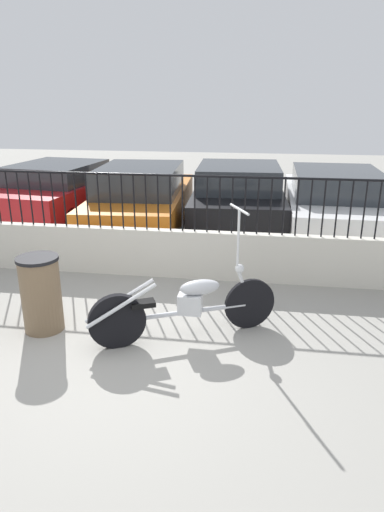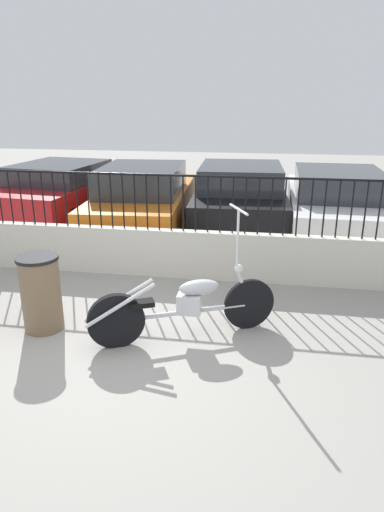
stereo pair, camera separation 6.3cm
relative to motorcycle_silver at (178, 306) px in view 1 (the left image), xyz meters
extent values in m
plane|color=gray|center=(-0.67, -0.58, -0.42)|extent=(40.00, 40.00, 0.00)
cube|color=beige|center=(-0.67, 1.96, -0.04)|extent=(8.95, 0.18, 0.76)
cylinder|color=black|center=(-3.14, 1.96, 0.78)|extent=(0.02, 0.02, 0.87)
cylinder|color=black|center=(-2.95, 1.96, 0.78)|extent=(0.02, 0.02, 0.87)
cylinder|color=black|center=(-2.76, 1.96, 0.78)|extent=(0.02, 0.02, 0.87)
cylinder|color=black|center=(-2.57, 1.96, 0.78)|extent=(0.02, 0.02, 0.87)
cylinder|color=black|center=(-2.38, 1.96, 0.78)|extent=(0.02, 0.02, 0.87)
cylinder|color=black|center=(-2.19, 1.96, 0.78)|extent=(0.02, 0.02, 0.87)
cylinder|color=black|center=(-2.00, 1.96, 0.78)|extent=(0.02, 0.02, 0.87)
cylinder|color=black|center=(-1.81, 1.96, 0.78)|extent=(0.02, 0.02, 0.87)
cylinder|color=black|center=(-1.62, 1.96, 0.78)|extent=(0.02, 0.02, 0.87)
cylinder|color=black|center=(-1.43, 1.96, 0.78)|extent=(0.02, 0.02, 0.87)
cylinder|color=black|center=(-1.24, 1.96, 0.78)|extent=(0.02, 0.02, 0.87)
cylinder|color=black|center=(-1.05, 1.96, 0.78)|extent=(0.02, 0.02, 0.87)
cylinder|color=black|center=(-0.86, 1.96, 0.78)|extent=(0.02, 0.02, 0.87)
cylinder|color=black|center=(-0.67, 1.96, 0.78)|extent=(0.02, 0.02, 0.87)
cylinder|color=black|center=(-0.48, 1.96, 0.78)|extent=(0.02, 0.02, 0.87)
cylinder|color=black|center=(-0.29, 1.96, 0.78)|extent=(0.02, 0.02, 0.87)
cylinder|color=black|center=(-0.10, 1.96, 0.78)|extent=(0.02, 0.02, 0.87)
cylinder|color=black|center=(0.10, 1.96, 0.78)|extent=(0.02, 0.02, 0.87)
cylinder|color=black|center=(0.29, 1.96, 0.78)|extent=(0.02, 0.02, 0.87)
cylinder|color=black|center=(0.48, 1.96, 0.78)|extent=(0.02, 0.02, 0.87)
cylinder|color=black|center=(0.67, 1.96, 0.78)|extent=(0.02, 0.02, 0.87)
cylinder|color=black|center=(0.86, 1.96, 0.78)|extent=(0.02, 0.02, 0.87)
cylinder|color=black|center=(1.05, 1.96, 0.78)|extent=(0.02, 0.02, 0.87)
cylinder|color=black|center=(1.24, 1.96, 0.78)|extent=(0.02, 0.02, 0.87)
cylinder|color=black|center=(1.43, 1.96, 0.78)|extent=(0.02, 0.02, 0.87)
cylinder|color=black|center=(1.62, 1.96, 0.78)|extent=(0.02, 0.02, 0.87)
cylinder|color=black|center=(1.81, 1.96, 0.78)|extent=(0.02, 0.02, 0.87)
cylinder|color=black|center=(2.00, 1.96, 0.78)|extent=(0.02, 0.02, 0.87)
cylinder|color=black|center=(2.19, 1.96, 0.78)|extent=(0.02, 0.02, 0.87)
cylinder|color=black|center=(2.38, 1.96, 0.78)|extent=(0.02, 0.02, 0.87)
cylinder|color=black|center=(2.57, 1.96, 0.78)|extent=(0.02, 0.02, 0.87)
cylinder|color=black|center=(-0.67, 1.96, 1.20)|extent=(8.95, 0.04, 0.04)
cylinder|color=black|center=(0.82, 0.39, -0.10)|extent=(0.61, 0.32, 0.65)
cylinder|color=black|center=(-0.65, -0.31, -0.10)|extent=(0.63, 0.36, 0.66)
cylinder|color=#B7BABF|center=(0.09, 0.04, -0.10)|extent=(1.38, 0.69, 0.06)
cube|color=silver|center=(0.13, 0.06, 0.00)|extent=(0.28, 0.18, 0.24)
ellipsoid|color=#B7BABF|center=(0.24, 0.11, 0.20)|extent=(0.53, 0.39, 0.18)
cube|color=black|center=(-0.38, -0.18, 0.08)|extent=(0.32, 0.26, 0.06)
cylinder|color=silver|center=(0.74, 0.35, 0.15)|extent=(0.22, 0.13, 0.51)
sphere|color=silver|center=(0.69, 0.33, 0.38)|extent=(0.11, 0.11, 0.11)
cylinder|color=silver|center=(0.66, 0.31, 0.76)|extent=(0.03, 0.03, 0.70)
cylinder|color=silver|center=(0.66, 0.31, 1.11)|extent=(0.25, 0.48, 0.03)
cylinder|color=silver|center=(-0.57, -0.35, 0.12)|extent=(0.75, 0.39, 0.46)
cylinder|color=silver|center=(-0.63, -0.22, 0.12)|extent=(0.75, 0.39, 0.46)
cylinder|color=brown|center=(-1.68, -0.04, 0.03)|extent=(0.48, 0.48, 0.91)
cylinder|color=black|center=(-1.68, -0.04, 0.51)|extent=(0.50, 0.50, 0.04)
cylinder|color=black|center=(-4.34, 6.43, -0.10)|extent=(0.18, 0.65, 0.64)
cylinder|color=black|center=(-2.61, 6.23, -0.10)|extent=(0.18, 0.65, 0.64)
cylinder|color=black|center=(-2.90, 3.70, -0.10)|extent=(0.18, 0.65, 0.64)
cube|color=#AD191E|center=(-3.62, 5.06, 0.17)|extent=(2.30, 4.29, 0.70)
cube|color=#2D3338|center=(-3.64, 4.86, 0.72)|extent=(1.87, 2.15, 0.41)
cylinder|color=black|center=(-2.50, 5.80, -0.10)|extent=(0.15, 0.65, 0.64)
cylinder|color=black|center=(-0.86, 5.91, -0.10)|extent=(0.15, 0.65, 0.64)
cylinder|color=black|center=(-2.32, 3.08, -0.10)|extent=(0.15, 0.65, 0.64)
cylinder|color=black|center=(-0.68, 3.19, -0.10)|extent=(0.15, 0.65, 0.64)
cube|color=orange|center=(-1.59, 4.50, 0.14)|extent=(2.04, 4.50, 0.63)
cube|color=#2D3338|center=(-1.57, 4.28, 0.72)|extent=(1.72, 2.21, 0.54)
cylinder|color=black|center=(-0.53, 6.31, -0.10)|extent=(0.14, 0.64, 0.64)
cylinder|color=black|center=(1.21, 6.40, -0.10)|extent=(0.14, 0.64, 0.64)
cylinder|color=black|center=(-0.40, 3.74, -0.10)|extent=(0.14, 0.64, 0.64)
cylinder|color=black|center=(1.33, 3.82, -0.10)|extent=(0.14, 0.64, 0.64)
cube|color=black|center=(0.40, 5.07, 0.15)|extent=(2.05, 4.25, 0.66)
cube|color=#2D3338|center=(0.41, 4.86, 0.73)|extent=(1.76, 2.08, 0.50)
cylinder|color=black|center=(1.54, 6.42, -0.10)|extent=(0.12, 0.64, 0.64)
cylinder|color=black|center=(3.29, 6.39, -0.10)|extent=(0.12, 0.64, 0.64)
cylinder|color=black|center=(1.50, 3.60, -0.10)|extent=(0.12, 0.64, 0.64)
cube|color=silver|center=(2.39, 5.00, 0.13)|extent=(1.93, 4.59, 0.61)
cube|color=#2D3338|center=(2.39, 4.77, 0.68)|extent=(1.70, 2.21, 0.50)
camera|label=1|loc=(0.90, -4.77, 2.31)|focal=32.00mm
camera|label=2|loc=(0.96, -4.76, 2.31)|focal=32.00mm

